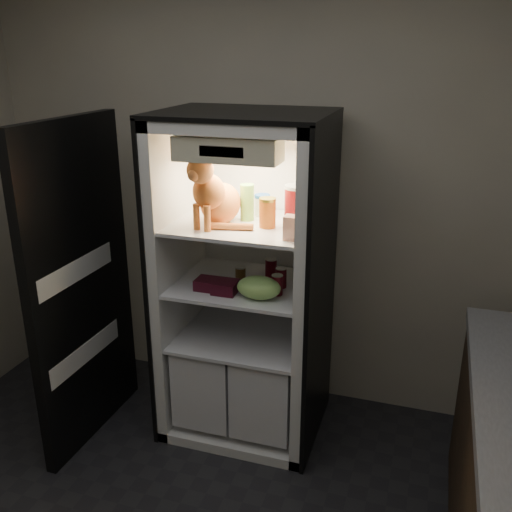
{
  "coord_description": "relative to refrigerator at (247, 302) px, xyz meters",
  "views": [
    {
      "loc": [
        0.97,
        -1.46,
        2.17
      ],
      "look_at": [
        0.07,
        1.32,
        1.11
      ],
      "focal_mm": 40.0,
      "sensor_mm": 36.0,
      "label": 1
    }
  ],
  "objects": [
    {
      "name": "room_shell",
      "position": [
        0.0,
        -1.38,
        0.83
      ],
      "size": [
        3.6,
        3.6,
        3.6
      ],
      "color": "white",
      "rests_on": "floor"
    },
    {
      "name": "refrigerator",
      "position": [
        0.0,
        0.0,
        0.0
      ],
      "size": [
        0.9,
        0.72,
        1.88
      ],
      "color": "white",
      "rests_on": "floor"
    },
    {
      "name": "fridge_door",
      "position": [
        -0.85,
        -0.37,
        0.12
      ],
      "size": [
        0.08,
        0.87,
        1.85
      ],
      "rotation": [
        0.0,
        0.0,
        -0.02
      ],
      "color": "black",
      "rests_on": "floor"
    },
    {
      "name": "tabby_cat",
      "position": [
        -0.13,
        -0.14,
        0.65
      ],
      "size": [
        0.35,
        0.41,
        0.42
      ],
      "rotation": [
        0.0,
        0.0,
        -0.22
      ],
      "color": "#D0581A",
      "rests_on": "refrigerator"
    },
    {
      "name": "parmesan_shaker",
      "position": [
        0.01,
        -0.01,
        0.6
      ],
      "size": [
        0.08,
        0.08,
        0.2
      ],
      "color": "green",
      "rests_on": "refrigerator"
    },
    {
      "name": "mayo_tub",
      "position": [
        0.06,
        0.1,
        0.56
      ],
      "size": [
        0.09,
        0.09,
        0.12
      ],
      "color": "white",
      "rests_on": "refrigerator"
    },
    {
      "name": "salsa_jar",
      "position": [
        0.15,
        -0.1,
        0.58
      ],
      "size": [
        0.09,
        0.09,
        0.16
      ],
      "color": "maroon",
      "rests_on": "refrigerator"
    },
    {
      "name": "pepper_jar",
      "position": [
        0.29,
        -0.03,
        0.61
      ],
      "size": [
        0.13,
        0.13,
        0.22
      ],
      "color": "maroon",
      "rests_on": "refrigerator"
    },
    {
      "name": "cream_carton",
      "position": [
        0.32,
        -0.26,
        0.56
      ],
      "size": [
        0.07,
        0.07,
        0.12
      ],
      "primitive_type": "cube",
      "color": "silver",
      "rests_on": "refrigerator"
    },
    {
      "name": "soda_can_a",
      "position": [
        0.13,
        0.03,
        0.21
      ],
      "size": [
        0.07,
        0.07,
        0.12
      ],
      "color": "black",
      "rests_on": "refrigerator"
    },
    {
      "name": "soda_can_b",
      "position": [
        0.22,
        -0.06,
        0.2
      ],
      "size": [
        0.06,
        0.06,
        0.11
      ],
      "color": "black",
      "rests_on": "refrigerator"
    },
    {
      "name": "soda_can_c",
      "position": [
        0.22,
        -0.16,
        0.2
      ],
      "size": [
        0.06,
        0.06,
        0.11
      ],
      "color": "black",
      "rests_on": "refrigerator"
    },
    {
      "name": "condiment_jar",
      "position": [
        -0.03,
        -0.03,
        0.19
      ],
      "size": [
        0.06,
        0.06,
        0.08
      ],
      "color": "brown",
      "rests_on": "refrigerator"
    },
    {
      "name": "grape_bag",
      "position": [
        0.15,
        -0.23,
        0.21
      ],
      "size": [
        0.24,
        0.17,
        0.12
      ],
      "primitive_type": "ellipsoid",
      "color": "#93CF60",
      "rests_on": "refrigerator"
    },
    {
      "name": "berry_box_left",
      "position": [
        -0.16,
        -0.2,
        0.18
      ],
      "size": [
        0.12,
        0.12,
        0.06
      ],
      "primitive_type": "cube",
      "color": "#460B1B",
      "rests_on": "refrigerator"
    },
    {
      "name": "berry_box_right",
      "position": [
        -0.05,
        -0.22,
        0.18
      ],
      "size": [
        0.13,
        0.13,
        0.06
      ],
      "primitive_type": "cube",
      "color": "#460B1B",
      "rests_on": "refrigerator"
    }
  ]
}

